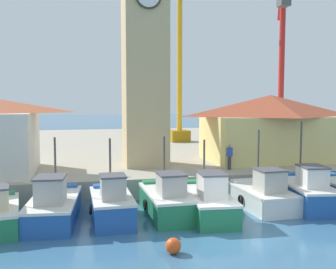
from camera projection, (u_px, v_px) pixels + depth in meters
name	position (u px, v px, depth m)	size (l,w,h in m)	color
ground_plane	(238.00, 237.00, 16.07)	(300.00, 300.00, 0.00)	#386689
quay_wharf	(140.00, 147.00, 42.16)	(120.00, 40.00, 1.18)	#A89E89
fishing_boat_left_outer	(54.00, 206.00, 18.05)	(2.51, 5.29, 3.86)	#2356A8
fishing_boat_left_inner	(112.00, 204.00, 18.16)	(1.97, 4.14, 3.81)	#2356A8
fishing_boat_mid_left	(167.00, 200.00, 18.99)	(2.16, 4.72, 3.82)	#237A4C
fishing_boat_center	(207.00, 201.00, 18.97)	(2.31, 5.36, 3.65)	#237A4C
fishing_boat_mid_right	(263.00, 195.00, 20.32)	(2.34, 4.37, 4.05)	silver
fishing_boat_right_inner	(305.00, 192.00, 20.68)	(2.67, 5.28, 4.48)	#2356A8
clock_tower	(145.00, 41.00, 26.29)	(3.37, 3.37, 17.43)	tan
warehouse_right	(270.00, 127.00, 29.09)	(9.65, 6.14, 4.82)	#E5D17A
port_crane_near	(281.00, 78.00, 38.81)	(4.83, 9.26, 18.86)	maroon
port_crane_far	(180.00, 65.00, 42.09)	(2.72, 9.52, 20.58)	#976E11
mooring_buoy	(173.00, 246.00, 14.31)	(0.59, 0.59, 0.59)	#E54C19
dock_worker_near_tower	(229.00, 156.00, 25.13)	(0.34, 0.22, 1.62)	#33333D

